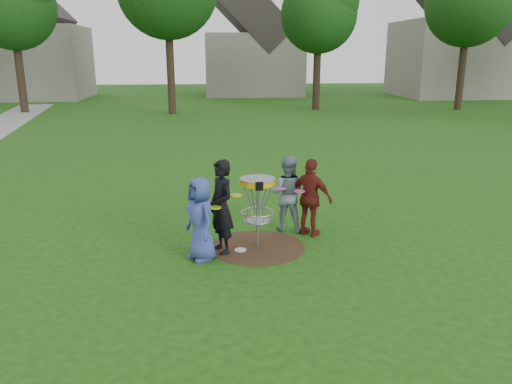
{
  "coord_description": "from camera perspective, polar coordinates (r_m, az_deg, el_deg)",
  "views": [
    {
      "loc": [
        -0.86,
        -8.75,
        3.56
      ],
      "look_at": [
        0.0,
        0.3,
        1.0
      ],
      "focal_mm": 35.0,
      "sensor_mm": 36.0,
      "label": 1
    }
  ],
  "objects": [
    {
      "name": "player_maroon",
      "position": [
        9.89,
        6.27,
        -0.67
      ],
      "size": [
        0.95,
        0.88,
        1.57
      ],
      "primitive_type": "imported",
      "rotation": [
        0.0,
        0.0,
        2.45
      ],
      "color": "maroon",
      "rests_on": "ground"
    },
    {
      "name": "held_discs",
      "position": [
        9.32,
        0.38,
        -0.37
      ],
      "size": [
        1.86,
        1.23,
        0.16
      ],
      "color": "#A7DE18",
      "rests_on": "ground"
    },
    {
      "name": "tree_row",
      "position": [
        29.57,
        -3.07,
        20.85
      ],
      "size": [
        51.2,
        17.42,
        9.9
      ],
      "color": "#38281C",
      "rests_on": "ground"
    },
    {
      "name": "disc_on_grass",
      "position": [
        9.33,
        -1.81,
        -6.65
      ],
      "size": [
        0.22,
        0.22,
        0.02
      ],
      "primitive_type": "cylinder",
      "color": "silver",
      "rests_on": "ground"
    },
    {
      "name": "house_row",
      "position": [
        42.2,
        2.36,
        16.51
      ],
      "size": [
        44.5,
        10.65,
        11.62
      ],
      "color": "gray",
      "rests_on": "ground"
    },
    {
      "name": "player_black",
      "position": [
        9.0,
        -3.99,
        -1.72
      ],
      "size": [
        0.64,
        0.75,
        1.73
      ],
      "primitive_type": "imported",
      "rotation": [
        0.0,
        0.0,
        -1.14
      ],
      "color": "black",
      "rests_on": "ground"
    },
    {
      "name": "dirt_patch",
      "position": [
        9.48,
        0.17,
        -6.3
      ],
      "size": [
        1.8,
        1.8,
        0.01
      ],
      "primitive_type": "cylinder",
      "color": "#47331E",
      "rests_on": "ground"
    },
    {
      "name": "ground",
      "position": [
        9.48,
        0.17,
        -6.32
      ],
      "size": [
        100.0,
        100.0,
        0.0
      ],
      "primitive_type": "plane",
      "color": "#19470F",
      "rests_on": "ground"
    },
    {
      "name": "player_blue",
      "position": [
        8.77,
        -6.34,
        -3.09
      ],
      "size": [
        0.76,
        0.87,
        1.49
      ],
      "primitive_type": "imported",
      "rotation": [
        0.0,
        0.0,
        -1.08
      ],
      "color": "#374698",
      "rests_on": "ground"
    },
    {
      "name": "disc_golf_basket",
      "position": [
        9.15,
        0.18,
        -0.39
      ],
      "size": [
        0.66,
        0.67,
        1.38
      ],
      "color": "#9EA0A5",
      "rests_on": "ground"
    },
    {
      "name": "player_grey",
      "position": [
        10.16,
        3.6,
        -0.19
      ],
      "size": [
        0.91,
        0.81,
        1.56
      ],
      "primitive_type": "imported",
      "rotation": [
        0.0,
        0.0,
        2.79
      ],
      "color": "slate",
      "rests_on": "ground"
    }
  ]
}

